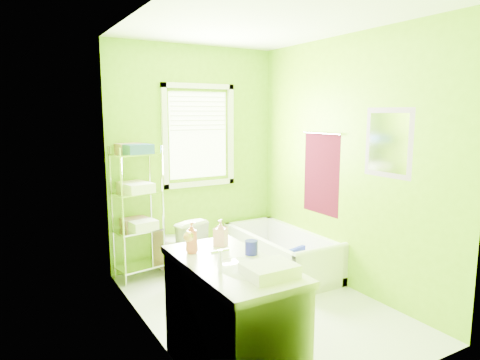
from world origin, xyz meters
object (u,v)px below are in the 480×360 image
vanity (232,317)px  wire_shelf_unit (138,198)px  bathtub (283,259)px  toilet (179,245)px

vanity → wire_shelf_unit: size_ratio=0.75×
vanity → wire_shelf_unit: (0.01, 2.11, 0.46)m
bathtub → wire_shelf_unit: size_ratio=0.99×
bathtub → vanity: size_ratio=1.32×
toilet → bathtub: bearing=140.0°
bathtub → toilet: bearing=152.5°
bathtub → toilet: size_ratio=2.22×
bathtub → wire_shelf_unit: 1.78m
bathtub → toilet: (-1.05, 0.55, 0.18)m
bathtub → vanity: (-1.48, -1.46, 0.30)m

